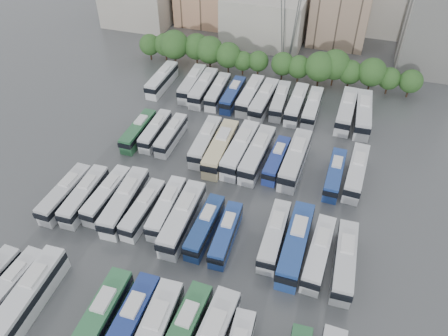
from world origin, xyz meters
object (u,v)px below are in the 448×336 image
(bus_r3_s0, at_px, (162,79))
(bus_r3_s10, at_px, (312,107))
(bus_r1_s12, at_px, (319,253))
(bus_r0_s8, at_px, (183,334))
(bus_r2_s12, at_px, (335,174))
(apartment_tower, at_px, (443,13))
(bus_r0_s1, at_px, (11,287))
(bus_r2_s6, at_px, (221,148))
(bus_r1_s13, at_px, (345,261))
(bus_r2_s13, at_px, (356,172))
(bus_r1_s6, at_px, (183,218))
(bus_r3_s12, at_px, (346,110))
(bus_r1_s5, at_px, (167,207))
(bus_r3_s7, at_px, (264,100))
(bus_r2_s2, at_px, (155,131))
(bus_r2_s8, at_px, (257,154))
(bus_r1_s4, at_px, (143,209))
(bus_r0_s2, at_px, (30,295))
(bus_r1_s10, at_px, (274,235))
(bus_r1_s1, at_px, (85,195))
(bus_r1_s0, at_px, (65,193))
(bus_r2_s9, at_px, (277,160))
(bus_r2_s10, at_px, (295,159))
(bus_r3_s13, at_px, (363,114))
(bus_r2_s7, at_px, (240,149))
(bus_r1_s2, at_px, (107,195))
(bus_r3_s2, at_px, (192,83))
(bus_r1_s8, at_px, (226,234))
(bus_r2_s3, at_px, (171,135))
(bus_r3_s8, at_px, (280,100))
(bus_r3_s9, at_px, (297,104))
(bus_r1_s11, at_px, (296,244))
(bus_r0_s5, at_px, (100,320))
(bus_r3_s4, at_px, (218,91))
(bus_r0_s6, at_px, (129,325))
(bus_r1_s7, at_px, (205,227))
(bus_r3_s6, at_px, (250,95))
(bus_r2_s1, at_px, (139,131))
(bus_r3_s3, at_px, (204,88))
(bus_r2_s5, at_px, (206,141))

(bus_r3_s0, distance_m, bus_r3_s10, 33.07)
(bus_r1_s12, bearing_deg, bus_r0_s8, -125.71)
(bus_r2_s12, bearing_deg, apartment_tower, 72.73)
(bus_r0_s1, relative_size, bus_r2_s6, 0.83)
(bus_r1_s13, height_order, bus_r2_s13, bus_r2_s13)
(bus_r3_s10, bearing_deg, bus_r2_s6, -125.13)
(bus_r1_s6, height_order, bus_r3_s12, bus_r3_s12)
(bus_r1_s5, xyz_separation_m, bus_r3_s7, (6.71, 33.89, 0.24))
(bus_r2_s2, xyz_separation_m, bus_r2_s8, (19.91, -1.42, 0.40))
(bus_r0_s1, bearing_deg, bus_r1_s4, 62.45)
(bus_r0_s2, xyz_separation_m, bus_r1_s10, (26.66, 18.94, -0.23))
(bus_r1_s1, bearing_deg, bus_r0_s8, -37.55)
(bus_r1_s0, xyz_separation_m, bus_r1_s10, (32.98, 1.65, 0.01))
(bus_r2_s9, height_order, bus_r2_s10, bus_r2_s10)
(bus_r3_s13, bearing_deg, bus_r3_s0, 176.43)
(bus_r2_s7, relative_size, bus_r3_s10, 1.16)
(bus_r2_s2, distance_m, bus_r3_s10, 31.33)
(bus_r1_s2, relative_size, bus_r1_s6, 0.87)
(bus_r2_s9, bearing_deg, bus_r3_s2, 141.97)
(bus_r1_s1, xyz_separation_m, bus_r1_s13, (39.79, -0.47, 0.09))
(apartment_tower, bearing_deg, bus_r1_s13, -100.84)
(bus_r1_s8, relative_size, bus_r2_s3, 1.01)
(bus_r3_s8, relative_size, bus_r3_s9, 0.95)
(bus_r1_s10, distance_m, bus_r1_s11, 3.30)
(bus_r1_s10, bearing_deg, apartment_tower, 69.92)
(bus_r0_s5, xyz_separation_m, bus_r3_s12, (23.13, 54.66, 0.05))
(apartment_tower, relative_size, bus_r2_s6, 1.92)
(bus_r0_s2, bearing_deg, bus_r3_s4, 80.80)
(bus_r3_s0, bearing_deg, bus_r0_s1, -86.41)
(bus_r3_s0, bearing_deg, bus_r0_s6, -69.65)
(apartment_tower, height_order, bus_r3_s13, apartment_tower)
(bus_r1_s4, xyz_separation_m, bus_r1_s11, (23.12, 0.00, 0.37))
(bus_r1_s7, bearing_deg, bus_r3_s6, 96.20)
(bus_r0_s1, xyz_separation_m, bus_r1_s5, (13.26, 18.89, 0.05))
(bus_r2_s2, relative_size, bus_r2_s8, 0.80)
(bus_r0_s2, bearing_deg, bus_r3_s7, 70.36)
(bus_r1_s4, distance_m, bus_r3_s2, 37.76)
(bus_r2_s12, bearing_deg, bus_r2_s1, 179.26)
(bus_r1_s12, xyz_separation_m, bus_r2_s9, (-9.82, 17.96, -0.17))
(bus_r1_s0, distance_m, bus_r1_s2, 6.59)
(bus_r0_s5, distance_m, bus_r3_s6, 54.71)
(bus_r3_s3, bearing_deg, bus_r0_s1, -98.19)
(bus_r1_s7, height_order, bus_r3_s6, bus_r3_s6)
(bus_r0_s5, distance_m, bus_r3_s7, 53.96)
(bus_r1_s5, height_order, bus_r3_s6, bus_r3_s6)
(bus_r2_s5, relative_size, bus_r3_s3, 0.99)
(bus_r2_s3, bearing_deg, bus_r0_s6, -74.33)
(bus_r1_s5, bearing_deg, bus_r1_s11, -6.35)
(bus_r1_s6, distance_m, bus_r3_s13, 42.98)
(bus_r0_s8, distance_m, bus_r3_s7, 52.21)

